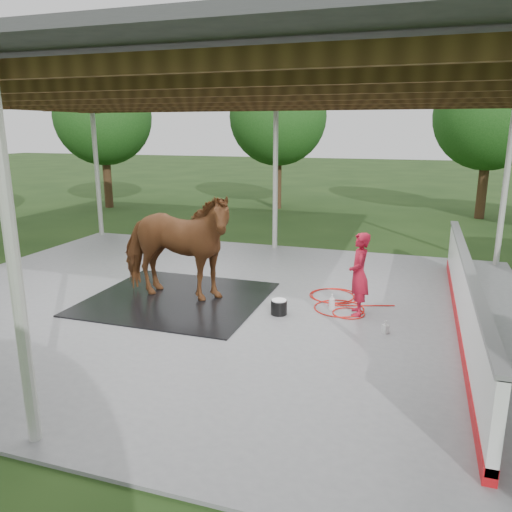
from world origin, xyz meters
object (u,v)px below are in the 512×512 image
(dasher_board, at_px, (464,299))
(horse, at_px, (175,246))
(wash_bucket, at_px, (279,307))
(handler, at_px, (359,274))

(dasher_board, height_order, horse, horse)
(dasher_board, relative_size, horse, 3.22)
(horse, bearing_deg, dasher_board, -89.28)
(dasher_board, height_order, wash_bucket, dasher_board)
(handler, bearing_deg, wash_bucket, -81.13)
(handler, distance_m, wash_bucket, 1.55)
(wash_bucket, bearing_deg, dasher_board, 4.90)
(dasher_board, bearing_deg, handler, 173.77)
(wash_bucket, bearing_deg, handler, 18.74)
(handler, xyz_separation_m, wash_bucket, (-1.34, -0.46, -0.61))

